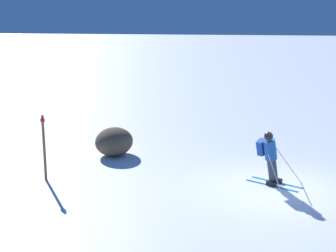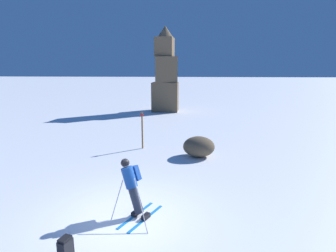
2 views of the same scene
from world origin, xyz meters
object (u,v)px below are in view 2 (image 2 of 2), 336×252
spare_backpack (66,248)px  exposed_boulder_0 (199,147)px  trail_marker (142,129)px  skier (132,184)px  rock_pillar (165,77)px

spare_backpack → exposed_boulder_0: bearing=174.2°
trail_marker → skier: bearing=-81.2°
skier → exposed_boulder_0: (1.99, 5.45, -0.44)m
rock_pillar → exposed_boulder_0: rock_pillar is taller
skier → trail_marker: (-1.01, 6.51, 0.16)m
spare_backpack → trail_marker: size_ratio=0.25×
exposed_boulder_0 → spare_backpack: bearing=-112.4°
trail_marker → spare_backpack: bearing=-90.4°
rock_pillar → exposed_boulder_0: bearing=-77.2°
exposed_boulder_0 → trail_marker: (-3.00, 1.06, 0.59)m
skier → exposed_boulder_0: skier is taller
exposed_boulder_0 → rock_pillar: bearing=102.8°
rock_pillar → spare_backpack: bearing=-89.6°
rock_pillar → skier: bearing=-86.4°
spare_backpack → trail_marker: trail_marker is taller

